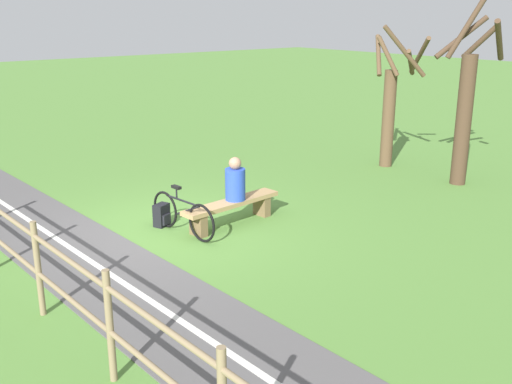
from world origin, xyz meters
The scene contains 10 objects.
ground_plane centered at (0.00, 0.00, 0.00)m, with size 80.00×80.00×0.00m, color #548438.
paved_path centered at (1.48, 4.00, 0.01)m, with size 1.80×36.00×0.02m, color #565454.
path_centre_line centered at (1.48, 4.00, 0.02)m, with size 0.10×32.00×0.00m, color silver.
bench centered at (-1.10, 0.45, 0.33)m, with size 2.09×0.56×0.46m.
person_seated centered at (-1.20, 0.44, 0.80)m, with size 0.40×0.40×0.80m.
bicycle centered at (-0.16, 0.30, 0.36)m, with size 0.22×1.69×0.85m.
backpack centered at (-0.08, -0.29, 0.20)m, with size 0.33×0.30×0.42m.
fence_roadside centered at (2.69, 4.48, 0.75)m, with size 0.60×13.32×1.27m.
tree_far_left centered at (-6.78, 1.46, 1.76)m, with size 1.17×1.60×4.07m.
tree_near_bench centered at (-6.74, -0.54, 1.58)m, with size 1.76×1.51×3.47m.
Camera 1 is at (4.97, 8.74, 3.76)m, focal length 41.72 mm.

